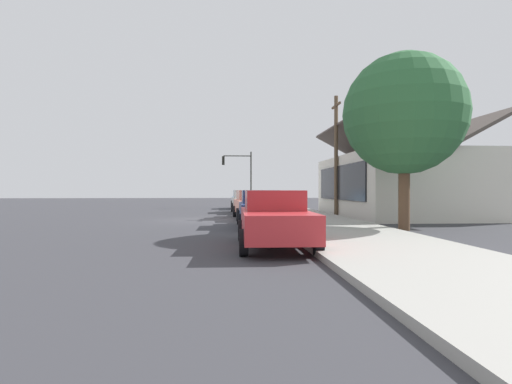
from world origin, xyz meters
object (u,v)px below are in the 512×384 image
object	(u,v)px
car_ivory	(246,201)
utility_pole_wooden	(336,153)
car_coral	(253,204)
traffic_light_main	(240,170)
shade_tree	(404,114)
car_skyblue	(244,199)
car_cherry	(275,218)
fire_hydrant_red	(278,210)
car_navy	(260,208)

from	to	relation	value
car_ivory	utility_pole_wooden	size ratio (longest dim) A/B	0.62
car_coral	traffic_light_main	xyz separation A→B (m)	(-15.33, -0.28, 2.67)
shade_tree	car_skyblue	bearing A→B (deg)	-163.54
car_skyblue	car_cherry	size ratio (longest dim) A/B	0.97
car_skyblue	car_coral	distance (m)	11.82
car_ivory	fire_hydrant_red	xyz separation A→B (m)	(6.02, 1.51, -0.32)
car_skyblue	traffic_light_main	size ratio (longest dim) A/B	0.89
utility_pole_wooden	car_cherry	bearing A→B (deg)	-21.78
car_skyblue	shade_tree	distance (m)	20.20
car_skyblue	car_ivory	distance (m)	6.04
traffic_light_main	car_coral	bearing A→B (deg)	1.06
car_ivory	traffic_light_main	xyz separation A→B (m)	(-9.55, -0.15, 2.68)
car_coral	fire_hydrant_red	xyz separation A→B (m)	(0.24, 1.38, -0.32)
utility_pole_wooden	fire_hydrant_red	xyz separation A→B (m)	(2.48, -4.00, -3.43)
car_ivory	traffic_light_main	world-z (taller)	traffic_light_main
car_ivory	car_navy	size ratio (longest dim) A/B	1.06
car_skyblue	car_navy	xyz separation A→B (m)	(17.10, 0.07, -0.00)
car_navy	utility_pole_wooden	size ratio (longest dim) A/B	0.59
car_navy	car_ivory	bearing A→B (deg)	-178.83
car_navy	traffic_light_main	distance (m)	20.79
car_skyblue	utility_pole_wooden	size ratio (longest dim) A/B	0.62
traffic_light_main	fire_hydrant_red	size ratio (longest dim) A/B	7.32
car_ivory	car_navy	xyz separation A→B (m)	(11.06, 0.14, -0.00)
fire_hydrant_red	shade_tree	bearing A→B (deg)	30.98
car_skyblue	car_ivory	size ratio (longest dim) A/B	1.00
car_skyblue	car_ivory	xyz separation A→B (m)	(6.04, -0.07, -0.00)
car_navy	fire_hydrant_red	distance (m)	5.23
car_ivory	utility_pole_wooden	distance (m)	7.25
car_skyblue	car_ivory	bearing A→B (deg)	-2.70
shade_tree	traffic_light_main	world-z (taller)	shade_tree
car_ivory	traffic_light_main	bearing A→B (deg)	177.96
car_cherry	fire_hydrant_red	size ratio (longest dim) A/B	6.72
car_skyblue	shade_tree	size ratio (longest dim) A/B	0.66
car_coral	utility_pole_wooden	distance (m)	6.60
shade_tree	car_coral	bearing A→B (deg)	-142.34
car_navy	car_cherry	size ratio (longest dim) A/B	0.92
car_skyblue	utility_pole_wooden	bearing A→B (deg)	27.53
car_ivory	car_cherry	xyz separation A→B (m)	(17.22, 0.04, 0.00)
car_navy	shade_tree	world-z (taller)	shade_tree
car_coral	car_navy	bearing A→B (deg)	-2.79
car_ivory	car_coral	world-z (taller)	same
car_coral	traffic_light_main	size ratio (longest dim) A/B	0.95
car_cherry	traffic_light_main	distance (m)	26.91
car_skyblue	shade_tree	world-z (taller)	shade_tree
traffic_light_main	shade_tree	bearing A→B (deg)	14.53
traffic_light_main	car_ivory	bearing A→B (deg)	0.92
shade_tree	utility_pole_wooden	world-z (taller)	utility_pole_wooden
traffic_light_main	utility_pole_wooden	distance (m)	14.27
car_ivory	fire_hydrant_red	distance (m)	6.21
car_skyblue	utility_pole_wooden	xyz separation A→B (m)	(9.58, 5.44, 3.11)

